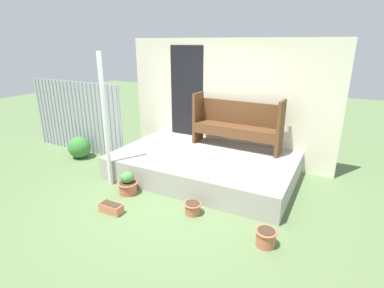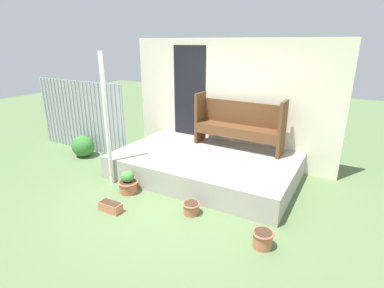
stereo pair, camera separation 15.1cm
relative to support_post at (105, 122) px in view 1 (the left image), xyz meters
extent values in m
plane|color=#5B7547|center=(1.30, 0.07, -1.19)|extent=(24.00, 24.00, 0.00)
cube|color=#A8A399|center=(1.38, 1.12, -0.97)|extent=(3.41, 2.11, 0.44)
cube|color=beige|center=(1.38, 2.21, 0.11)|extent=(4.61, 0.06, 2.60)
cube|color=black|center=(0.44, 2.17, 0.26)|extent=(0.80, 0.02, 2.00)
cube|color=#9EA3A8|center=(-1.94, 1.08, -0.36)|extent=(2.70, 0.02, 1.67)
cylinder|color=#AAB0B5|center=(-3.22, 1.06, -0.36)|extent=(0.04, 0.04, 1.67)
cylinder|color=#AAB0B5|center=(-3.10, 1.06, -0.36)|extent=(0.04, 0.04, 1.67)
cylinder|color=#AAB0B5|center=(-2.98, 1.06, -0.36)|extent=(0.04, 0.04, 1.67)
cylinder|color=#AAB0B5|center=(-2.86, 1.06, -0.36)|extent=(0.04, 0.04, 1.67)
cylinder|color=#AAB0B5|center=(-2.73, 1.06, -0.36)|extent=(0.04, 0.04, 1.67)
cylinder|color=#AAB0B5|center=(-2.61, 1.06, -0.36)|extent=(0.04, 0.04, 1.67)
cylinder|color=#AAB0B5|center=(-2.49, 1.06, -0.36)|extent=(0.04, 0.04, 1.67)
cylinder|color=#AAB0B5|center=(-2.37, 1.06, -0.36)|extent=(0.04, 0.04, 1.67)
cylinder|color=#AAB0B5|center=(-2.24, 1.06, -0.36)|extent=(0.04, 0.04, 1.67)
cylinder|color=#AAB0B5|center=(-2.12, 1.06, -0.36)|extent=(0.04, 0.04, 1.67)
cylinder|color=#AAB0B5|center=(-2.00, 1.06, -0.36)|extent=(0.04, 0.04, 1.67)
cylinder|color=#AAB0B5|center=(-1.88, 1.06, -0.36)|extent=(0.04, 0.04, 1.67)
cylinder|color=#AAB0B5|center=(-1.75, 1.06, -0.36)|extent=(0.04, 0.04, 1.67)
cylinder|color=#AAB0B5|center=(-1.63, 1.06, -0.36)|extent=(0.04, 0.04, 1.67)
cylinder|color=#AAB0B5|center=(-1.51, 1.06, -0.36)|extent=(0.04, 0.04, 1.67)
cylinder|color=#AAB0B5|center=(-1.39, 1.06, -0.36)|extent=(0.04, 0.04, 1.67)
cylinder|color=#AAB0B5|center=(-1.26, 1.06, -0.36)|extent=(0.04, 0.04, 1.67)
cylinder|color=#AAB0B5|center=(-1.14, 1.06, -0.36)|extent=(0.04, 0.04, 1.67)
cylinder|color=#AAB0B5|center=(-1.02, 1.06, -0.36)|extent=(0.04, 0.04, 1.67)
cylinder|color=#AAB0B5|center=(-0.90, 1.06, -0.36)|extent=(0.04, 0.04, 1.67)
cylinder|color=#AAB0B5|center=(-0.77, 1.06, -0.36)|extent=(0.04, 0.04, 1.67)
cylinder|color=#AAB0B5|center=(-0.65, 1.06, -0.36)|extent=(0.04, 0.04, 1.67)
cylinder|color=white|center=(0.00, 0.00, 0.00)|extent=(0.08, 0.08, 2.38)
cube|color=brown|center=(0.89, 1.85, -0.21)|extent=(0.07, 0.40, 1.07)
cube|color=brown|center=(2.65, 1.79, -0.21)|extent=(0.07, 0.40, 1.07)
cube|color=brown|center=(1.77, 1.82, -0.30)|extent=(1.71, 0.46, 0.04)
cube|color=brown|center=(1.76, 1.63, -0.41)|extent=(1.70, 0.09, 0.17)
cube|color=brown|center=(1.78, 2.00, -0.05)|extent=(1.70, 0.10, 0.47)
cylinder|color=#B76647|center=(0.51, -0.14, -1.09)|extent=(0.31, 0.31, 0.21)
torus|color=#B76647|center=(0.51, -0.14, -1.00)|extent=(0.35, 0.35, 0.02)
cylinder|color=#422D1E|center=(0.51, -0.14, -0.98)|extent=(0.28, 0.28, 0.01)
ellipsoid|color=#478C3D|center=(0.51, -0.14, -0.88)|extent=(0.23, 0.23, 0.20)
cylinder|color=#B76647|center=(1.82, -0.20, -1.10)|extent=(0.24, 0.24, 0.18)
torus|color=#B76647|center=(1.82, -0.20, -1.02)|extent=(0.28, 0.28, 0.02)
cylinder|color=#422D1E|center=(1.82, -0.20, -1.01)|extent=(0.22, 0.22, 0.01)
cylinder|color=#B76647|center=(3.02, -0.44, -1.08)|extent=(0.25, 0.25, 0.22)
torus|color=#B76647|center=(3.02, -0.44, -0.98)|extent=(0.29, 0.29, 0.02)
cylinder|color=#422D1E|center=(3.02, -0.44, -0.96)|extent=(0.23, 0.23, 0.01)
cube|color=#C67251|center=(0.69, -0.75, -1.12)|extent=(0.37, 0.16, 0.15)
cube|color=#422D1E|center=(0.69, -0.75, -1.04)|extent=(0.33, 0.14, 0.01)
ellipsoid|color=#387A33|center=(-1.56, 0.71, -0.94)|extent=(0.52, 0.47, 0.49)
camera|label=1|loc=(3.68, -3.78, 1.34)|focal=28.00mm
camera|label=2|loc=(3.81, -3.71, 1.34)|focal=28.00mm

